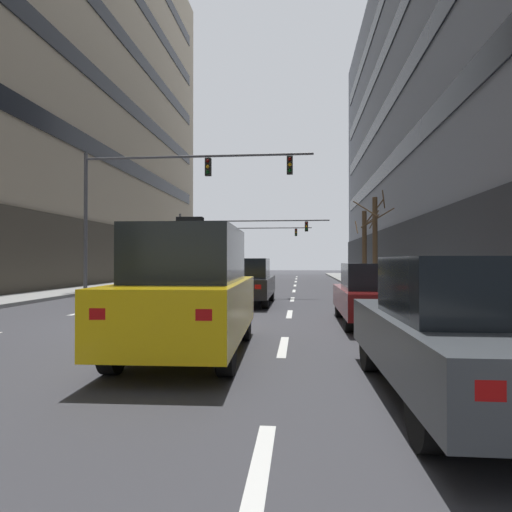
{
  "coord_description": "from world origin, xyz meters",
  "views": [
    {
      "loc": [
        3.55,
        -11.31,
        1.64
      ],
      "look_at": [
        0.77,
        16.38,
        1.9
      ],
      "focal_mm": 30.74,
      "sensor_mm": 36.0,
      "label": 1
    }
  ],
  "objects_px": {
    "traffic_signal_0": "(163,187)",
    "pedestrian_0": "(433,280)",
    "street_tree_1": "(375,240)",
    "car_parked_0": "(464,331)",
    "taxi_driving_0": "(244,270)",
    "taxi_driving_1": "(190,291)",
    "street_tree_0": "(365,246)",
    "car_driving_2": "(246,282)",
    "car_parked_1": "(374,294)",
    "traffic_signal_2": "(244,238)",
    "traffic_signal_1": "(231,232)"
  },
  "relations": [
    {
      "from": "car_driving_2",
      "to": "car_parked_0",
      "type": "height_order",
      "value": "car_driving_2"
    },
    {
      "from": "traffic_signal_1",
      "to": "pedestrian_0",
      "type": "height_order",
      "value": "traffic_signal_1"
    },
    {
      "from": "taxi_driving_1",
      "to": "street_tree_0",
      "type": "xyz_separation_m",
      "value": [
        5.93,
        20.33,
        1.41
      ]
    },
    {
      "from": "traffic_signal_2",
      "to": "car_parked_1",
      "type": "bearing_deg",
      "value": -77.89
    },
    {
      "from": "car_parked_0",
      "to": "pedestrian_0",
      "type": "distance_m",
      "value": 9.11
    },
    {
      "from": "car_parked_0",
      "to": "traffic_signal_0",
      "type": "relative_size",
      "value": 0.4
    },
    {
      "from": "car_parked_0",
      "to": "street_tree_0",
      "type": "xyz_separation_m",
      "value": [
        2.15,
        22.59,
        1.69
      ]
    },
    {
      "from": "car_parked_0",
      "to": "street_tree_0",
      "type": "height_order",
      "value": "street_tree_0"
    },
    {
      "from": "car_parked_0",
      "to": "traffic_signal_2",
      "type": "xyz_separation_m",
      "value": [
        -8.26,
        44.64,
        3.39
      ]
    },
    {
      "from": "traffic_signal_2",
      "to": "car_parked_0",
      "type": "bearing_deg",
      "value": -79.52
    },
    {
      "from": "traffic_signal_0",
      "to": "pedestrian_0",
      "type": "bearing_deg",
      "value": -30.84
    },
    {
      "from": "street_tree_1",
      "to": "pedestrian_0",
      "type": "height_order",
      "value": "street_tree_1"
    },
    {
      "from": "taxi_driving_0",
      "to": "car_parked_0",
      "type": "distance_m",
      "value": 34.93
    },
    {
      "from": "traffic_signal_0",
      "to": "taxi_driving_1",
      "type": "bearing_deg",
      "value": -70.31
    },
    {
      "from": "taxi_driving_0",
      "to": "traffic_signal_0",
      "type": "distance_m",
      "value": 19.62
    },
    {
      "from": "car_parked_0",
      "to": "traffic_signal_2",
      "type": "relative_size",
      "value": 0.38
    },
    {
      "from": "traffic_signal_2",
      "to": "pedestrian_0",
      "type": "height_order",
      "value": "traffic_signal_2"
    },
    {
      "from": "car_driving_2",
      "to": "car_parked_0",
      "type": "relative_size",
      "value": 1.01
    },
    {
      "from": "street_tree_0",
      "to": "street_tree_1",
      "type": "distance_m",
      "value": 3.86
    },
    {
      "from": "car_driving_2",
      "to": "traffic_signal_2",
      "type": "height_order",
      "value": "traffic_signal_2"
    },
    {
      "from": "taxi_driving_1",
      "to": "car_driving_2",
      "type": "bearing_deg",
      "value": 90.51
    },
    {
      "from": "car_driving_2",
      "to": "street_tree_0",
      "type": "xyz_separation_m",
      "value": [
        6.0,
        11.72,
        1.67
      ]
    },
    {
      "from": "car_parked_1",
      "to": "traffic_signal_1",
      "type": "distance_m",
      "value": 27.3
    },
    {
      "from": "pedestrian_0",
      "to": "car_parked_0",
      "type": "bearing_deg",
      "value": -104.3
    },
    {
      "from": "car_driving_2",
      "to": "taxi_driving_0",
      "type": "bearing_deg",
      "value": 97.44
    },
    {
      "from": "traffic_signal_1",
      "to": "pedestrian_0",
      "type": "xyz_separation_m",
      "value": [
        10.0,
        -23.29,
        -3.06
      ]
    },
    {
      "from": "street_tree_1",
      "to": "street_tree_0",
      "type": "bearing_deg",
      "value": 89.85
    },
    {
      "from": "street_tree_0",
      "to": "pedestrian_0",
      "type": "distance_m",
      "value": 13.85
    },
    {
      "from": "car_driving_2",
      "to": "street_tree_0",
      "type": "distance_m",
      "value": 13.27
    },
    {
      "from": "car_driving_2",
      "to": "pedestrian_0",
      "type": "distance_m",
      "value": 6.44
    },
    {
      "from": "taxi_driving_1",
      "to": "street_tree_1",
      "type": "height_order",
      "value": "street_tree_1"
    },
    {
      "from": "street_tree_0",
      "to": "street_tree_1",
      "type": "xyz_separation_m",
      "value": [
        -0.01,
        -3.86,
        0.21
      ]
    },
    {
      "from": "taxi_driving_0",
      "to": "traffic_signal_1",
      "type": "xyz_separation_m",
      "value": [
        -0.84,
        -2.13,
        3.3
      ]
    },
    {
      "from": "pedestrian_0",
      "to": "car_parked_1",
      "type": "bearing_deg",
      "value": -130.08
    },
    {
      "from": "car_parked_1",
      "to": "pedestrian_0",
      "type": "height_order",
      "value": "pedestrian_0"
    },
    {
      "from": "street_tree_1",
      "to": "pedestrian_0",
      "type": "xyz_separation_m",
      "value": [
        0.11,
        -9.92,
        -1.72
      ]
    },
    {
      "from": "car_driving_2",
      "to": "traffic_signal_2",
      "type": "distance_m",
      "value": 34.22
    },
    {
      "from": "street_tree_1",
      "to": "taxi_driving_0",
      "type": "bearing_deg",
      "value": 120.26
    },
    {
      "from": "traffic_signal_1",
      "to": "street_tree_0",
      "type": "relative_size",
      "value": 2.85
    },
    {
      "from": "car_driving_2",
      "to": "car_parked_1",
      "type": "bearing_deg",
      "value": -50.79
    },
    {
      "from": "traffic_signal_0",
      "to": "pedestrian_0",
      "type": "xyz_separation_m",
      "value": [
        10.65,
        -6.36,
        -4.14
      ]
    },
    {
      "from": "car_parked_0",
      "to": "taxi_driving_1",
      "type": "bearing_deg",
      "value": 149.02
    },
    {
      "from": "taxi_driving_0",
      "to": "car_parked_1",
      "type": "distance_m",
      "value": 28.93
    },
    {
      "from": "traffic_signal_1",
      "to": "street_tree_0",
      "type": "bearing_deg",
      "value": -43.87
    },
    {
      "from": "car_driving_2",
      "to": "street_tree_0",
      "type": "height_order",
      "value": "street_tree_0"
    },
    {
      "from": "car_parked_0",
      "to": "pedestrian_0",
      "type": "height_order",
      "value": "car_parked_0"
    },
    {
      "from": "taxi_driving_1",
      "to": "traffic_signal_1",
      "type": "height_order",
      "value": "traffic_signal_1"
    },
    {
      "from": "taxi_driving_1",
      "to": "pedestrian_0",
      "type": "distance_m",
      "value": 8.9
    },
    {
      "from": "traffic_signal_0",
      "to": "street_tree_1",
      "type": "xyz_separation_m",
      "value": [
        10.54,
        3.56,
        -2.42
      ]
    },
    {
      "from": "traffic_signal_1",
      "to": "traffic_signal_2",
      "type": "distance_m",
      "value": 12.54
    }
  ]
}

